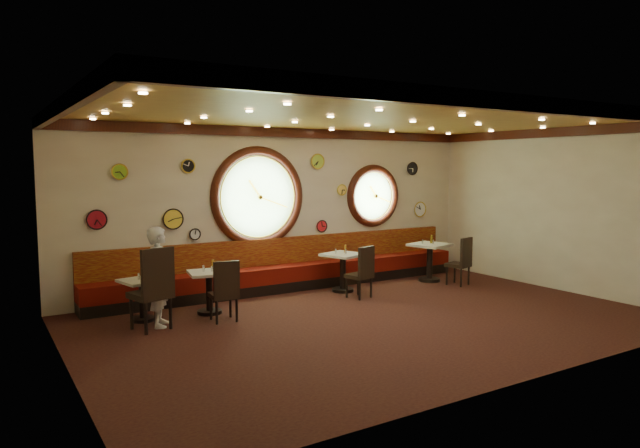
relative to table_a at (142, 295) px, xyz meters
The scene contains 50 objects.
floor 3.70m from the table_a, 31.09° to the right, with size 9.00×6.00×0.00m, color black.
ceiling 4.61m from the table_a, 31.09° to the right, with size 9.00×6.00×0.02m, color gold.
wall_back 3.54m from the table_a, 19.25° to the left, with size 9.00×0.02×3.20m, color beige.
wall_front 5.94m from the table_a, 57.26° to the right, with size 9.00×0.02×3.20m, color beige.
wall_left 2.61m from the table_a, 125.38° to the right, with size 0.02×6.00×3.20m, color beige.
wall_right 7.97m from the table_a, 13.95° to the right, with size 0.02×6.00×3.20m, color beige.
molding_back 4.27m from the table_a, 18.43° to the left, with size 9.00×0.10×0.18m, color #351209.
molding_front 6.38m from the table_a, 56.99° to the right, with size 9.00×0.10×0.18m, color #351209.
molding_left 3.54m from the table_a, 124.37° to the right, with size 0.10×6.00×0.18m, color #351209.
molding_right 8.28m from the table_a, 14.03° to the right, with size 0.10×6.00×0.18m, color #351209.
banquette_base 3.27m from the table_a, 14.59° to the left, with size 8.00×0.55×0.20m, color black.
banquette_seat 3.26m from the table_a, 14.59° to the left, with size 8.00×0.55×0.30m, color #580C07.
banquette_back 3.33m from the table_a, 18.27° to the left, with size 8.00×0.10×0.55m, color #640A07.
porthole_left_glass 3.12m from the table_a, 23.24° to the left, with size 1.66×1.66×0.02m, color #90CC7A.
porthole_left_frame 3.12m from the table_a, 22.95° to the left, with size 1.98×1.98×0.18m, color #351209.
porthole_left_ring 3.11m from the table_a, 22.38° to the left, with size 1.61×1.61×0.03m, color gold.
porthole_right_glass 5.63m from the table_a, 11.57° to the left, with size 1.10×1.10×0.02m, color #90CC7A.
porthole_right_frame 5.63m from the table_a, 11.41° to the left, with size 1.38×1.38×0.18m, color #351209.
porthole_right_ring 5.62m from the table_a, 11.10° to the left, with size 1.09×1.09×0.03m, color gold.
wall_clock_0 1.61m from the table_a, 112.97° to the left, with size 0.32×0.32×0.03m, color #B31124.
wall_clock_1 2.56m from the table_a, 42.65° to the left, with size 0.24×0.24×0.03m, color black.
wall_clock_2 2.20m from the table_a, 92.67° to the left, with size 0.26×0.26×0.03m, color #7BB824.
wall_clock_3 6.86m from the table_a, ahead, with size 0.34×0.34×0.03m, color white.
wall_clock_4 6.83m from the table_a, ahead, with size 0.28×0.28×0.03m, color black.
wall_clock_5 1.74m from the table_a, 51.26° to the left, with size 0.36×0.36×0.03m, color yellow.
wall_clock_6 4.21m from the table_a, 14.84° to the left, with size 0.24×0.24×0.03m, color red.
wall_clock_7 1.82m from the table_a, 40.29° to the left, with size 0.20×0.20×0.03m, color white.
wall_clock_8 4.57m from the table_a, 15.20° to the left, with size 0.30×0.30×0.03m, color #B1DA44.
wall_clock_9 4.87m from the table_a, 13.25° to the left, with size 0.22×0.22×0.03m, color #FBD453.
table_a is the anchor object (origin of this frame).
table_b 1.07m from the table_a, ahead, with size 0.75×0.75×0.71m.
table_c 3.91m from the table_a, ahead, with size 0.86×0.86×0.75m.
table_d 6.06m from the table_a, ahead, with size 0.90×0.90×0.81m.
chair_a 0.72m from the table_a, 88.79° to the right, with size 0.64×0.64×0.77m.
chair_b 1.34m from the table_a, 35.12° to the right, with size 0.45×0.45×0.61m.
chair_c 3.93m from the table_a, ahead, with size 0.49×0.49×0.60m.
chair_d 6.35m from the table_a, ahead, with size 0.52×0.52×0.62m.
condiment_a_salt 0.30m from the table_a, behind, with size 0.04×0.04×0.10m, color #BCBDC1.
condiment_b_salt 1.05m from the table_a, ahead, with size 0.04×0.04×0.11m, color silver.
condiment_c_salt 3.80m from the table_a, ahead, with size 0.04×0.04×0.10m, color silver.
condiment_d_salt 5.93m from the table_a, ahead, with size 0.03×0.03×0.09m, color silver.
condiment_a_pepper 0.30m from the table_a, 80.91° to the right, with size 0.03×0.03×0.09m, color silver.
condiment_b_pepper 1.17m from the table_a, ahead, with size 0.03×0.03×0.09m, color silver.
condiment_c_pepper 3.94m from the table_a, ahead, with size 0.03×0.03×0.10m, color silver.
condiment_d_pepper 6.12m from the table_a, ahead, with size 0.03×0.03×0.09m, color silver.
condiment_a_bottle 0.34m from the table_a, 22.95° to the left, with size 0.05×0.05×0.17m, color yellow.
condiment_b_bottle 1.23m from the table_a, ahead, with size 0.06×0.06×0.18m, color gold.
condiment_c_bottle 4.04m from the table_a, ahead, with size 0.05×0.05×0.16m, color gold.
condiment_d_bottle 6.14m from the table_a, ahead, with size 0.06×0.06×0.18m, color gold.
waiter 0.59m from the table_a, 70.05° to the right, with size 0.56×0.37×1.53m, color white.
Camera 1 is at (-5.40, -7.12, 2.42)m, focal length 32.00 mm.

